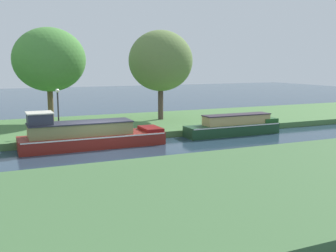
{
  "coord_description": "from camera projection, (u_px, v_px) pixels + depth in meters",
  "views": [
    {
      "loc": [
        -5.17,
        -20.7,
        4.7
      ],
      "look_at": [
        4.47,
        1.2,
        0.9
      ],
      "focal_mm": 42.22,
      "sensor_mm": 36.0,
      "label": 1
    }
  ],
  "objects": [
    {
      "name": "lamp_post",
      "position": [
        58.0,
        106.0,
        23.94
      ],
      "size": [
        0.24,
        0.24,
        2.79
      ],
      "color": "#333338",
      "rests_on": "riverbank_far"
    },
    {
      "name": "riverbank_near",
      "position": [
        168.0,
        198.0,
        13.34
      ],
      "size": [
        72.0,
        10.0,
        0.4
      ],
      "primitive_type": "cube",
      "color": "#41673B",
      "rests_on": "ground_plane"
    },
    {
      "name": "willow_tree_right",
      "position": [
        161.0,
        61.0,
        29.97
      ],
      "size": [
        5.0,
        4.06,
        6.8
      ],
      "color": "#4F3B35",
      "rests_on": "riverbank_far"
    },
    {
      "name": "forest_barge",
      "position": [
        235.0,
        126.0,
        26.21
      ],
      "size": [
        6.64,
        1.44,
        1.38
      ],
      "color": "#1C4024",
      "rests_on": "ground_plane"
    },
    {
      "name": "ground_plane",
      "position": [
        102.0,
        151.0,
        21.51
      ],
      "size": [
        120.0,
        120.0,
        0.0
      ],
      "primitive_type": "plane",
      "color": "#243849"
    },
    {
      "name": "mooring_post_near",
      "position": [
        130.0,
        128.0,
        24.6
      ],
      "size": [
        0.13,
        0.13,
        0.59
      ],
      "primitive_type": "cylinder",
      "color": "#42382A",
      "rests_on": "riverbank_far"
    },
    {
      "name": "riverbank_far",
      "position": [
        77.0,
        128.0,
        27.81
      ],
      "size": [
        72.0,
        10.0,
        0.4
      ],
      "primitive_type": "cube",
      "color": "#49733E",
      "rests_on": "ground_plane"
    },
    {
      "name": "willow_tree_centre",
      "position": [
        49.0,
        60.0,
        28.28
      ],
      "size": [
        5.17,
        4.48,
        6.85
      ],
      "color": "brown",
      "rests_on": "riverbank_far"
    },
    {
      "name": "maroon_narrowboat",
      "position": [
        87.0,
        135.0,
        22.28
      ],
      "size": [
        8.1,
        2.16,
        2.13
      ],
      "color": "maroon",
      "rests_on": "ground_plane"
    }
  ]
}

